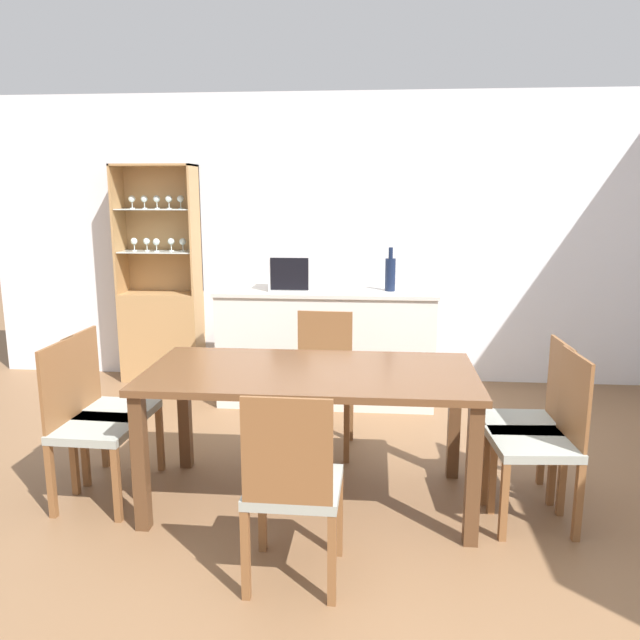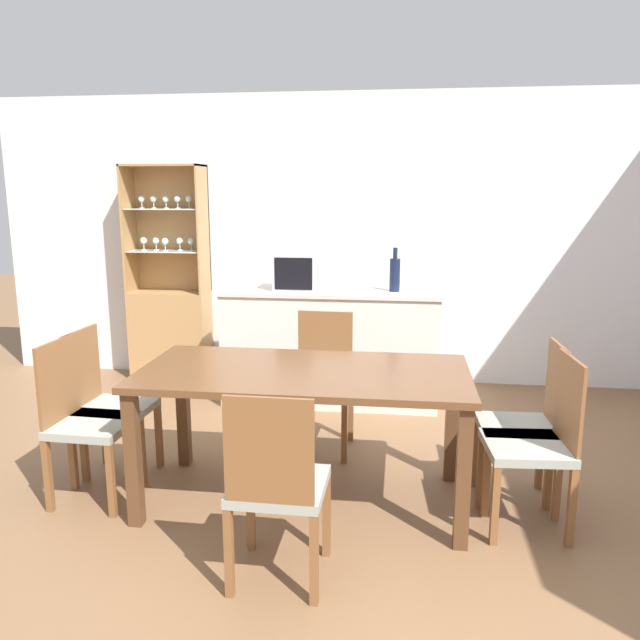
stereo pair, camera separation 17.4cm
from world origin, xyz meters
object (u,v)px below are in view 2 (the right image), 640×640
Objects in this scene: dining_chair_side_right_near at (536,444)px; dining_chair_side_right_far at (526,425)px; dining_table at (304,386)px; display_cabinet at (171,316)px; dining_chair_head_far at (322,382)px; wine_bottle at (395,274)px; dining_chair_head_near at (277,486)px; microwave at (305,271)px; dining_chair_side_left_near at (86,421)px; dining_chair_side_left_far at (107,405)px.

dining_chair_side_right_far is at bearing -4.35° from dining_chair_side_right_near.
dining_chair_side_right_near is at bearing -5.98° from dining_table.
display_cabinet reaches higher than dining_table.
wine_bottle reaches higher than dining_chair_head_far.
dining_chair_side_right_far is 2.65× the size of wine_bottle.
microwave is at bearing 96.84° from dining_chair_head_near.
wine_bottle reaches higher than dining_chair_side_right_far.
dining_chair_side_left_far is at bearing -177.83° from dining_chair_side_left_near.
dining_chair_side_right_far is 1.96× the size of microwave.
display_cabinet is 2.12× the size of dining_chair_head_near.
dining_chair_side_left_near is at bearing 2.69° from dining_chair_side_left_far.
dining_chair_side_left_far and dining_chair_side_right_far have the same top height.
display_cabinet is at bearing -40.42° from dining_chair_head_far.
dining_chair_side_right_near and dining_chair_head_near have the same top height.
dining_chair_head_near is 2.56m from wine_bottle.
microwave is (-0.26, 1.71, 0.41)m from dining_table.
dining_chair_side_right_near is 1.00× the size of dining_chair_head_near.
dining_chair_side_left_far is at bearing -121.22° from microwave.
wine_bottle reaches higher than dining_table.
wine_bottle is at bearing -14.27° from display_cabinet.
display_cabinet is 2.12× the size of dining_chair_head_far.
dining_chair_side_right_near is 2.43m from microwave.
dining_chair_head_far is (0.00, 0.75, -0.21)m from dining_table.
wine_bottle is (0.46, 1.69, 0.40)m from dining_table.
dining_chair_side_left_near is at bearing 85.72° from dining_chair_side_right_near.
dining_chair_head_far is 1.36m from dining_chair_side_right_far.
dining_chair_head_near is 2.55m from microwave.
dining_chair_side_left_far is 1.00× the size of dining_chair_head_far.
dining_chair_side_right_near is at bearing 92.21° from dining_chair_side_left_near.
dining_chair_side_right_far is at bearing 37.10° from dining_chair_head_near.
display_cabinet is at bearing 119.16° from dining_chair_head_near.
dining_chair_side_left_far is at bearing 144.62° from dining_chair_head_near.
dining_chair_side_right_far is 1.00× the size of dining_chair_side_right_near.
display_cabinet is 2.12× the size of dining_chair_side_left_far.
dining_table is 5.16× the size of wine_bottle.
dining_chair_head_far is at bearing -74.77° from microwave.
dining_table is 1.24m from dining_chair_side_right_near.
dining_chair_head_near is at bearing 91.82° from dining_chair_head_far.
microwave reaches higher than dining_table.
dining_chair_side_right_far is at bearing 6.22° from dining_table.
dining_chair_side_left_far is at bearing 88.02° from dining_chair_side_right_far.
dining_chair_side_left_far is 1.00× the size of dining_chair_head_near.
dining_table is 3.82× the size of microwave.
dining_chair_head_near is (-1.21, -0.63, 0.00)m from dining_chair_side_right_near.
microwave is at bearing -72.86° from dining_chair_head_far.
dining_chair_side_left_near is at bearing -173.93° from dining_table.
wine_bottle is at bearing -1.55° from microwave.
dining_table is 1.95× the size of dining_chair_side_left_near.
microwave is at bearing 41.05° from dining_chair_side_right_far.
dining_chair_head_far is at bearing -116.24° from wine_bottle.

